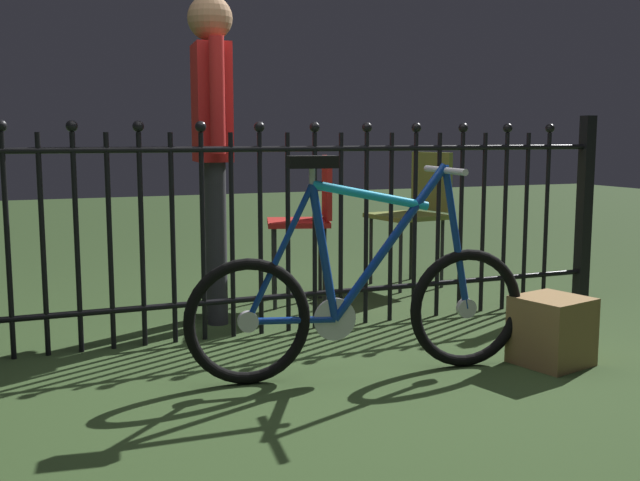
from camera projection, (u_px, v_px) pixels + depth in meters
The scene contains 7 objects.
ground_plane at pixel (322, 381), 3.13m from camera, with size 20.00×20.00×0.00m, color #2B411F.
iron_fence at pixel (245, 224), 3.79m from camera, with size 4.18×0.07×1.12m.
bicycle at pixel (361, 300), 3.18m from camera, with size 1.47×0.40×0.92m.
chair_olive at pixel (417, 205), 5.10m from camera, with size 0.48×0.48×0.89m.
chair_red at pixel (310, 213), 4.52m from camera, with size 0.46×0.45×0.89m.
person_visitor at pixel (212, 128), 4.03m from camera, with size 0.23×0.47×1.73m.
display_crate at pixel (552, 331), 3.36m from camera, with size 0.28×0.28×0.30m, color olive.
Camera 1 is at (-1.15, -2.80, 1.00)m, focal length 42.70 mm.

